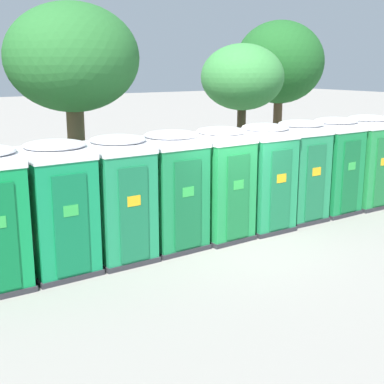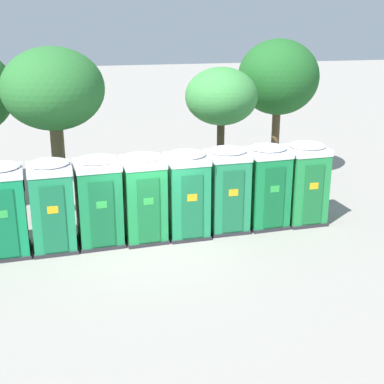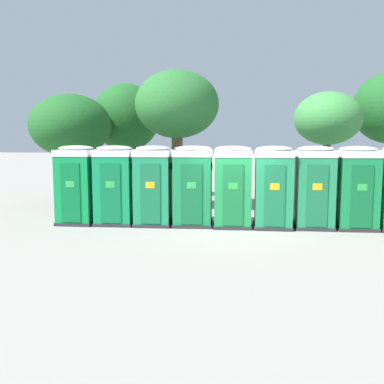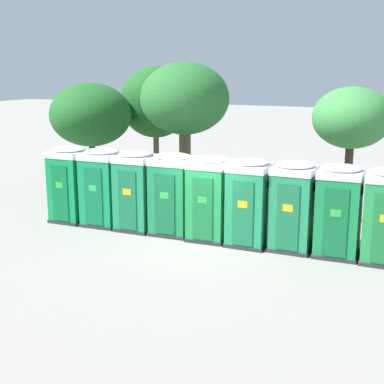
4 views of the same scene
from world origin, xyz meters
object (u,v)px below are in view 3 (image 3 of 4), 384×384
Objects in this scene: portapotty_6 at (314,187)px; street_tree_1 at (177,106)px; portapotty_4 at (233,186)px; street_tree_4 at (126,118)px; portapotty_1 at (115,185)px; portapotty_5 at (273,187)px; portapotty_0 at (77,184)px; portapotty_2 at (154,185)px; street_tree_0 at (328,119)px; portapotty_3 at (193,185)px; street_tree_3 at (70,126)px; portapotty_7 at (357,187)px.

street_tree_1 is at bearing 149.45° from portapotty_6.
portapotty_4 is 0.49× the size of street_tree_4.
portapotty_1 and portapotty_5 have the same top height.
portapotty_0 and portapotty_5 have the same top height.
street_tree_0 is at bearing 31.96° from portapotty_2.
portapotty_1 and portapotty_3 have the same top height.
portapotty_2 is 7.33m from street_tree_0.
portapotty_1 is 5.03m from portapotty_5.
portapotty_6 is 9.78m from street_tree_4.
portapotty_1 is 6.51m from street_tree_4.
street_tree_0 reaches higher than portapotty_3.
street_tree_3 is (-7.91, 3.45, 1.97)m from portapotty_5.
portapotty_5 is (1.26, 0.01, 0.00)m from portapotty_4.
street_tree_4 is at bearing 122.92° from portapotty_3.
portapotty_2 is 6.29m from portapotty_7.
street_tree_3 is (-10.08, -0.21, -0.22)m from street_tree_0.
portapotty_0 is at bearing -178.06° from portapotty_6.
street_tree_3 is (-6.66, 3.45, 1.97)m from portapotty_4.
portapotty_5 is 2.52m from portapotty_7.
portapotty_4 is at bearing -49.39° from street_tree_4.
portapotty_2 is 1.00× the size of portapotty_3.
portapotty_3 is at bearing -142.20° from street_tree_0.
portapotty_3 is 1.00× the size of portapotty_4.
portapotty_3 is (1.26, 0.07, -0.00)m from portapotty_2.
street_tree_0 is at bearing 46.98° from portapotty_4.
portapotty_2 is 0.56× the size of street_tree_3.
portapotty_2 and portapotty_3 have the same top height.
portapotty_1 is at bearing -178.36° from portapotty_7.
portapotty_1 is 0.48× the size of street_tree_1.
street_tree_4 reaches higher than portapotty_5.
portapotty_2 is (1.26, 0.02, 0.00)m from portapotty_1.
portapotty_1 is at bearing -50.55° from street_tree_3.
portapotty_4 is (2.51, 0.04, 0.00)m from portapotty_2.
street_tree_1 reaches higher than portapotty_4.
street_tree_1 is at bearing 62.77° from portapotty_1.
portapotty_6 is 9.94m from street_tree_3.
portapotty_0 is at bearing -177.25° from portapotty_1.
street_tree_3 reaches higher than portapotty_5.
street_tree_4 is at bearing 56.32° from street_tree_3.
portapotty_2 is 6.85m from street_tree_4.
portapotty_6 is 0.56× the size of street_tree_3.
street_tree_1 is at bearing 84.55° from portapotty_2.
portapotty_3 is 3.77m from portapotty_6.
portapotty_3 is 1.00× the size of portapotty_7.
portapotty_0 is 7.54m from portapotty_6.
portapotty_3 is at bearing -32.31° from street_tree_3.
street_tree_0 is 10.08m from street_tree_3.
portapotty_3 and portapotty_6 have the same top height.
street_tree_3 reaches higher than portapotty_6.
street_tree_1 is at bearing -6.61° from street_tree_3.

